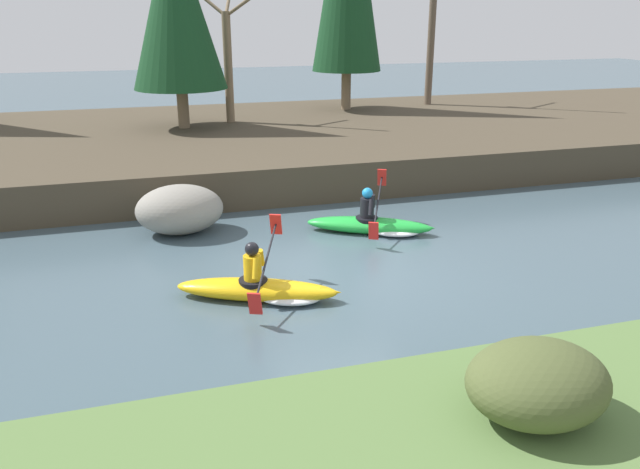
% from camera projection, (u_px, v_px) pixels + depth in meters
% --- Properties ---
extents(ground_plane, '(90.00, 90.00, 0.00)m').
position_uv_depth(ground_plane, '(345.00, 272.00, 11.45)').
color(ground_plane, '#425660').
extents(riverbank_far, '(44.00, 11.54, 0.98)m').
position_uv_depth(riverbank_far, '(247.00, 143.00, 20.30)').
color(riverbank_far, '#473D2D').
rests_on(riverbank_far, ground).
extents(conifer_tree_centre, '(2.92, 2.92, 6.29)m').
position_uv_depth(conifer_tree_centre, '(175.00, 4.00, 18.87)').
color(conifer_tree_centre, '#7A664C').
rests_on(conifer_tree_centre, riverbank_far).
extents(bare_tree_mid_upstream, '(2.64, 2.61, 4.70)m').
position_uv_depth(bare_tree_mid_upstream, '(228.00, 54.00, 20.50)').
color(bare_tree_mid_upstream, '#7A664C').
rests_on(bare_tree_mid_upstream, riverbank_far).
extents(bare_tree_mid_downstream, '(3.47, 3.43, 6.29)m').
position_uv_depth(bare_tree_mid_downstream, '(432.00, 27.00, 24.30)').
color(bare_tree_mid_downstream, brown).
rests_on(bare_tree_mid_downstream, riverbank_far).
extents(shrub_clump_second, '(1.46, 1.21, 0.79)m').
position_uv_depth(shrub_clump_second, '(537.00, 382.00, 6.13)').
color(shrub_clump_second, '#4C562D').
rests_on(shrub_clump_second, riverbank_near).
extents(kayaker_lead, '(2.69, 1.94, 1.20)m').
position_uv_depth(kayaker_lead, '(374.00, 224.00, 13.41)').
color(kayaker_lead, green).
rests_on(kayaker_lead, ground).
extents(kayaker_middle, '(2.72, 1.98, 1.20)m').
position_uv_depth(kayaker_middle, '(263.00, 288.00, 10.31)').
color(kayaker_middle, yellow).
rests_on(kayaker_middle, ground).
extents(boulder_midstream, '(1.86, 1.45, 1.05)m').
position_uv_depth(boulder_midstream, '(180.00, 209.00, 13.34)').
color(boulder_midstream, gray).
rests_on(boulder_midstream, ground).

